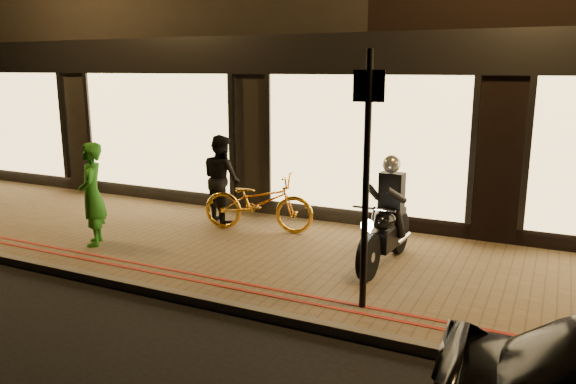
% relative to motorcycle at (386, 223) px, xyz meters
% --- Properties ---
extents(ground, '(90.00, 90.00, 0.00)m').
position_rel_motorcycle_xyz_m(ground, '(-0.96, -2.21, -0.73)').
color(ground, black).
rests_on(ground, ground).
extents(sidewalk, '(50.00, 4.00, 0.12)m').
position_rel_motorcycle_xyz_m(sidewalk, '(-0.96, -0.21, -0.67)').
color(sidewalk, brown).
rests_on(sidewalk, ground).
extents(kerb_stone, '(50.00, 0.14, 0.12)m').
position_rel_motorcycle_xyz_m(kerb_stone, '(-0.96, -2.16, -0.67)').
color(kerb_stone, '#59544C').
rests_on(kerb_stone, ground).
extents(red_kerb_lines, '(50.00, 0.26, 0.01)m').
position_rel_motorcycle_xyz_m(red_kerb_lines, '(-0.96, -1.66, -0.61)').
color(red_kerb_lines, maroon).
rests_on(red_kerb_lines, sidewalk).
extents(building_row, '(48.00, 10.11, 8.50)m').
position_rel_motorcycle_xyz_m(building_row, '(-0.96, 6.78, 3.51)').
color(building_row, black).
rests_on(building_row, ground).
extents(motorcycle, '(0.60, 1.94, 1.59)m').
position_rel_motorcycle_xyz_m(motorcycle, '(0.00, 0.00, 0.00)').
color(motorcycle, black).
rests_on(motorcycle, sidewalk).
extents(sign_post, '(0.35, 0.09, 3.00)m').
position_rel_motorcycle_xyz_m(sign_post, '(0.18, -1.57, 1.06)').
color(sign_post, black).
rests_on(sign_post, sidewalk).
extents(bicycle_gold, '(2.05, 1.08, 1.03)m').
position_rel_motorcycle_xyz_m(bicycle_gold, '(-2.49, 0.70, -0.10)').
color(bicycle_gold, gold).
rests_on(bicycle_gold, sidewalk).
extents(person_green, '(0.68, 0.72, 1.65)m').
position_rel_motorcycle_xyz_m(person_green, '(-4.49, -1.13, 0.21)').
color(person_green, '#267E21').
rests_on(person_green, sidewalk).
extents(person_dark, '(0.98, 0.91, 1.61)m').
position_rel_motorcycle_xyz_m(person_dark, '(-3.40, 0.96, 0.19)').
color(person_dark, black).
rests_on(person_dark, sidewalk).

